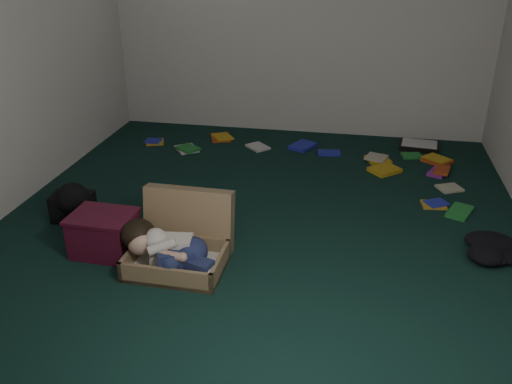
% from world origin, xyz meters
% --- Properties ---
extents(floor, '(4.50, 4.50, 0.00)m').
position_xyz_m(floor, '(0.00, 0.00, 0.00)').
color(floor, black).
rests_on(floor, ground).
extents(wall_back, '(4.50, 0.00, 4.50)m').
position_xyz_m(wall_back, '(0.00, 2.25, 1.30)').
color(wall_back, silver).
rests_on(wall_back, ground).
extents(wall_front, '(4.50, 0.00, 4.50)m').
position_xyz_m(wall_front, '(0.00, -2.25, 1.30)').
color(wall_front, silver).
rests_on(wall_front, ground).
extents(suitcase, '(0.63, 0.62, 0.46)m').
position_xyz_m(suitcase, '(-0.43, -0.58, 0.14)').
color(suitcase, '#8C704D').
rests_on(suitcase, floor).
extents(person, '(0.68, 0.33, 0.28)m').
position_xyz_m(person, '(-0.47, -0.73, 0.18)').
color(person, beige).
rests_on(person, suitcase).
extents(maroon_bin, '(0.44, 0.35, 0.30)m').
position_xyz_m(maroon_bin, '(-0.98, -0.59, 0.15)').
color(maroon_bin, '#4B0F23').
rests_on(maroon_bin, floor).
extents(backpack, '(0.41, 0.35, 0.23)m').
position_xyz_m(backpack, '(-1.44, -0.17, 0.11)').
color(backpack, black).
rests_on(backpack, floor).
extents(clothing_pile, '(0.47, 0.41, 0.13)m').
position_xyz_m(clothing_pile, '(1.70, -0.10, 0.07)').
color(clothing_pile, black).
rests_on(clothing_pile, floor).
extents(paper_tray, '(0.42, 0.33, 0.05)m').
position_xyz_m(paper_tray, '(1.33, 1.95, 0.03)').
color(paper_tray, black).
rests_on(paper_tray, floor).
extents(book_scatter, '(3.19, 1.62, 0.02)m').
position_xyz_m(book_scatter, '(0.53, 1.37, 0.01)').
color(book_scatter, gold).
rests_on(book_scatter, floor).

